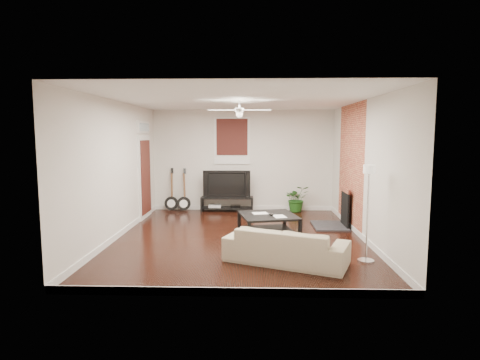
% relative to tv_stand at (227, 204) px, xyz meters
% --- Properties ---
extents(room, '(5.01, 6.01, 2.81)m').
position_rel_tv_stand_xyz_m(room, '(0.43, -2.78, 1.20)').
color(room, black).
rests_on(room, ground).
extents(brick_accent, '(0.02, 2.20, 2.80)m').
position_rel_tv_stand_xyz_m(brick_accent, '(2.92, -1.78, 1.20)').
color(brick_accent, '#AF4B38').
rests_on(brick_accent, floor).
extents(fireplace, '(0.80, 1.10, 0.92)m').
position_rel_tv_stand_xyz_m(fireplace, '(2.63, -1.78, 0.26)').
color(fireplace, black).
rests_on(fireplace, floor).
extents(window_back, '(1.00, 0.06, 1.30)m').
position_rel_tv_stand_xyz_m(window_back, '(0.13, 0.19, 1.75)').
color(window_back, black).
rests_on(window_back, wall_back).
extents(door_left, '(0.08, 1.00, 2.50)m').
position_rel_tv_stand_xyz_m(door_left, '(-2.03, -0.88, 1.05)').
color(door_left, white).
rests_on(door_left, wall_left).
extents(tv_stand, '(1.44, 0.38, 0.40)m').
position_rel_tv_stand_xyz_m(tv_stand, '(0.00, 0.00, 0.00)').
color(tv_stand, black).
rests_on(tv_stand, floor).
extents(tv, '(1.29, 0.17, 0.74)m').
position_rel_tv_stand_xyz_m(tv, '(-0.00, 0.02, 0.57)').
color(tv, black).
rests_on(tv, tv_stand).
extents(coffee_table, '(1.32, 1.32, 0.46)m').
position_rel_tv_stand_xyz_m(coffee_table, '(1.03, -2.67, 0.03)').
color(coffee_table, black).
rests_on(coffee_table, floor).
extents(sofa, '(2.15, 1.49, 0.58)m').
position_rel_tv_stand_xyz_m(sofa, '(1.25, -4.37, 0.09)').
color(sofa, tan).
rests_on(sofa, floor).
extents(floor_lamp, '(0.35, 0.35, 1.63)m').
position_rel_tv_stand_xyz_m(floor_lamp, '(2.60, -4.27, 0.61)').
color(floor_lamp, silver).
rests_on(floor_lamp, floor).
extents(potted_plant, '(0.74, 0.67, 0.73)m').
position_rel_tv_stand_xyz_m(potted_plant, '(1.93, 0.01, 0.16)').
color(potted_plant, '#1D5317').
rests_on(potted_plant, floor).
extents(guitar_left, '(0.41, 0.32, 1.21)m').
position_rel_tv_stand_xyz_m(guitar_left, '(-1.55, -0.03, 0.41)').
color(guitar_left, black).
rests_on(guitar_left, floor).
extents(guitar_right, '(0.43, 0.36, 1.21)m').
position_rel_tv_stand_xyz_m(guitar_right, '(-1.20, -0.06, 0.41)').
color(guitar_right, black).
rests_on(guitar_right, floor).
extents(ceiling_fan, '(1.24, 1.24, 0.32)m').
position_rel_tv_stand_xyz_m(ceiling_fan, '(0.43, -2.78, 2.40)').
color(ceiling_fan, white).
rests_on(ceiling_fan, ceiling).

